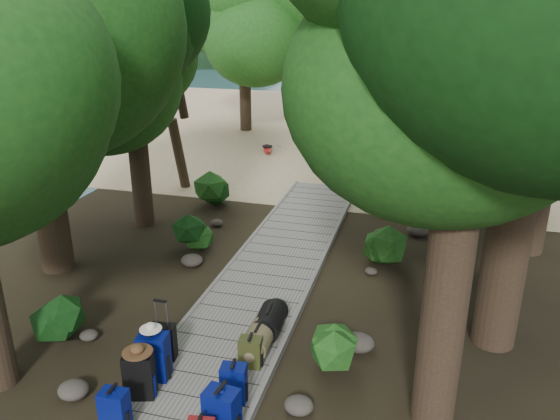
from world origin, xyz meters
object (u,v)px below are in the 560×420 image
(backpack_right_d, at_px, (251,351))
(sun_lounger, at_px, (452,158))
(suitcase_on_boardwalk, at_px, (164,342))
(lone_suitcase_on_sand, at_px, (343,170))
(backpack_left_c, at_px, (154,354))
(duffel_right_black, at_px, (269,321))
(backpack_right_c, at_px, (234,381))
(duffel_right_khaki, at_px, (258,339))
(backpack_right_b, at_px, (222,411))
(backpack_left_b, at_px, (139,373))
(kayak, at_px, (267,148))
(backpack_left_a, at_px, (115,409))

(backpack_right_d, xyz_separation_m, sun_lounger, (3.30, 13.21, -0.07))
(suitcase_on_boardwalk, bearing_deg, backpack_right_d, -0.06)
(suitcase_on_boardwalk, height_order, lone_suitcase_on_sand, suitcase_on_boardwalk)
(backpack_left_c, bearing_deg, duffel_right_black, 43.31)
(backpack_right_c, bearing_deg, duffel_right_khaki, 83.42)
(backpack_right_c, height_order, backpack_right_d, backpack_right_c)
(backpack_right_b, bearing_deg, backpack_left_c, 154.91)
(backpack_right_b, relative_size, suitcase_on_boardwalk, 1.31)
(backpack_left_c, distance_m, backpack_right_b, 1.69)
(backpack_left_b, xyz_separation_m, kayak, (-2.44, 14.64, -0.35))
(backpack_left_c, xyz_separation_m, backpack_right_d, (1.32, 0.66, -0.14))
(lone_suitcase_on_sand, distance_m, sun_lounger, 4.42)
(backpack_left_b, distance_m, duffel_right_khaki, 2.01)
(backpack_left_c, bearing_deg, duffel_right_khaki, 31.80)
(duffel_right_khaki, bearing_deg, backpack_right_b, -87.63)
(duffel_right_black, xyz_separation_m, lone_suitcase_on_sand, (-0.28, 9.63, -0.02))
(sun_lounger, bearing_deg, backpack_left_a, -82.71)
(duffel_right_black, relative_size, sun_lounger, 0.41)
(backpack_left_c, height_order, backpack_right_b, backpack_left_c)
(backpack_left_a, relative_size, backpack_right_d, 1.26)
(duffel_right_black, distance_m, kayak, 13.14)
(backpack_left_a, height_order, sun_lounger, backpack_left_a)
(kayak, bearing_deg, duffel_right_khaki, -93.18)
(backpack_right_d, height_order, duffel_right_black, backpack_right_d)
(duffel_right_black, height_order, kayak, duffel_right_black)
(backpack_left_a, relative_size, lone_suitcase_on_sand, 1.08)
(backpack_left_a, distance_m, backpack_right_d, 2.23)
(backpack_left_b, bearing_deg, backpack_right_b, -32.91)
(backpack_right_c, height_order, suitcase_on_boardwalk, backpack_right_c)
(duffel_right_khaki, bearing_deg, backpack_left_b, -132.56)
(duffel_right_black, distance_m, suitcase_on_boardwalk, 1.84)
(backpack_right_c, distance_m, suitcase_on_boardwalk, 1.57)
(backpack_left_a, distance_m, backpack_right_c, 1.65)
(backpack_left_a, distance_m, backpack_left_c, 1.16)
(backpack_left_c, distance_m, lone_suitcase_on_sand, 11.30)
(backpack_right_b, bearing_deg, sun_lounger, 84.39)
(backpack_right_d, bearing_deg, sun_lounger, 70.59)
(suitcase_on_boardwalk, height_order, kayak, suitcase_on_boardwalk)
(backpack_right_c, height_order, kayak, backpack_right_c)
(backpack_left_c, bearing_deg, lone_suitcase_on_sand, 77.74)
(duffel_right_black, bearing_deg, suitcase_on_boardwalk, -144.36)
(backpack_right_d, xyz_separation_m, kayak, (-3.77, 13.54, -0.22))
(backpack_right_b, distance_m, sun_lounger, 15.10)
(duffel_right_khaki, distance_m, lone_suitcase_on_sand, 10.19)
(backpack_right_d, bearing_deg, kayak, 100.15)
(kayak, xyz_separation_m, sun_lounger, (7.07, -0.32, 0.15))
(backpack_left_c, xyz_separation_m, sun_lounger, (4.62, 13.87, -0.22))
(duffel_right_black, bearing_deg, backpack_right_c, -93.01)
(kayak, bearing_deg, backpack_right_b, -94.74)
(backpack_left_a, xyz_separation_m, backpack_right_c, (1.32, 0.99, -0.03))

